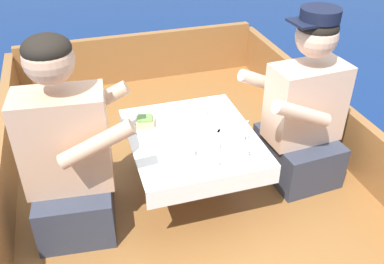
{
  "coord_description": "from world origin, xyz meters",
  "views": [
    {
      "loc": [
        -0.55,
        -1.76,
        1.94
      ],
      "look_at": [
        0.0,
        0.02,
        0.72
      ],
      "focal_mm": 40.0,
      "sensor_mm": 36.0,
      "label": 1
    }
  ],
  "objects_px": {
    "person_starboard": "(303,115)",
    "coffee_cup_starboard": "(238,136)",
    "person_port": "(69,157)",
    "coffee_cup_port": "(241,152)",
    "sandwich": "(145,121)"
  },
  "relations": [
    {
      "from": "person_starboard",
      "to": "coffee_cup_starboard",
      "type": "xyz_separation_m",
      "value": [
        -0.42,
        -0.08,
        -0.01
      ]
    },
    {
      "from": "person_port",
      "to": "coffee_cup_starboard",
      "type": "relative_size",
      "value": 9.94
    },
    {
      "from": "person_port",
      "to": "coffee_cup_port",
      "type": "bearing_deg",
      "value": -7.07
    },
    {
      "from": "person_port",
      "to": "person_starboard",
      "type": "bearing_deg",
      "value": 7.58
    },
    {
      "from": "sandwich",
      "to": "coffee_cup_port",
      "type": "xyz_separation_m",
      "value": [
        0.39,
        -0.41,
        -0.0
      ]
    },
    {
      "from": "coffee_cup_port",
      "to": "sandwich",
      "type": "bearing_deg",
      "value": 133.32
    },
    {
      "from": "person_port",
      "to": "coffee_cup_port",
      "type": "height_order",
      "value": "person_port"
    },
    {
      "from": "person_port",
      "to": "coffee_cup_starboard",
      "type": "bearing_deg",
      "value": 2.83
    },
    {
      "from": "coffee_cup_starboard",
      "to": "coffee_cup_port",
      "type": "bearing_deg",
      "value": -105.87
    },
    {
      "from": "person_starboard",
      "to": "coffee_cup_starboard",
      "type": "height_order",
      "value": "person_starboard"
    },
    {
      "from": "sandwich",
      "to": "person_port",
      "type": "bearing_deg",
      "value": -151.36
    },
    {
      "from": "person_starboard",
      "to": "coffee_cup_port",
      "type": "height_order",
      "value": "person_starboard"
    },
    {
      "from": "sandwich",
      "to": "coffee_cup_starboard",
      "type": "relative_size",
      "value": 1.11
    },
    {
      "from": "person_port",
      "to": "sandwich",
      "type": "distance_m",
      "value": 0.47
    },
    {
      "from": "person_starboard",
      "to": "person_port",
      "type": "bearing_deg",
      "value": -2.64
    }
  ]
}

